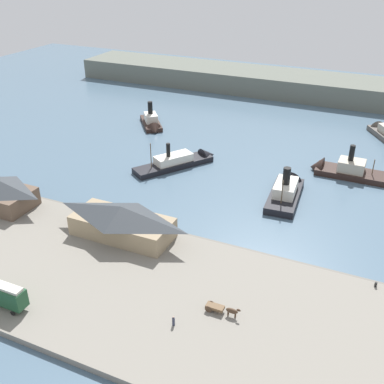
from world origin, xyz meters
name	(u,v)px	position (x,y,z in m)	size (l,w,h in m)	color
ground_plane	(156,221)	(0.00, 0.00, 0.00)	(320.00, 320.00, 0.00)	slate
quay_promenade	(99,276)	(0.00, -22.00, 0.60)	(110.00, 36.00, 1.20)	gray
seawall_edge	(148,227)	(0.00, -3.60, 0.50)	(110.00, 0.80, 1.00)	#666159
ferry_shed_east_terminal	(122,221)	(-2.55, -9.42, 4.63)	(20.92, 9.25, 6.74)	#998466
street_tram	(0,292)	(-9.66, -35.37, 3.82)	(9.69, 2.61, 4.52)	#1E4C2D
horse_cart	(221,308)	(23.91, -22.31, 2.13)	(5.82, 1.46, 1.87)	brown
pedestrian_walking_west	(173,321)	(18.10, -27.87, 2.00)	(0.43, 0.43, 1.74)	#33384C
mooring_post_west	(376,285)	(46.02, -5.20, 1.65)	(0.44, 0.44, 0.90)	black
ferry_approaching_west	(287,189)	(23.16, 23.56, 1.58)	(8.07, 19.88, 10.65)	black
ferry_departing_north	(152,123)	(-29.58, 52.02, 1.44)	(14.02, 15.94, 9.77)	black
ferry_moored_east	(341,169)	(33.42, 40.73, 1.45)	(19.28, 6.91, 10.92)	black
ferry_mid_harbor	(183,161)	(-7.29, 29.00, 1.26)	(18.00, 23.48, 10.19)	black
far_headland	(283,84)	(0.00, 110.00, 4.00)	(180.00, 24.00, 8.00)	#60665B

